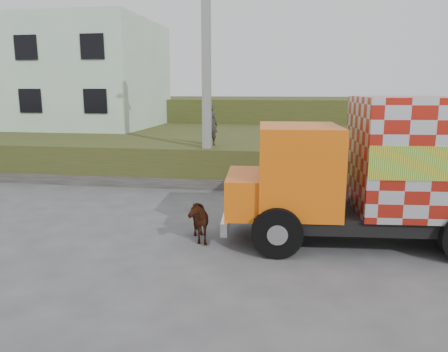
% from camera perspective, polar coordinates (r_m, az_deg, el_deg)
% --- Properties ---
extents(ground, '(120.00, 120.00, 0.00)m').
position_cam_1_polar(ground, '(12.30, -1.91, -6.25)').
color(ground, '#474749').
rests_on(ground, ground).
extents(embankment, '(40.00, 12.00, 1.50)m').
position_cam_1_polar(embankment, '(21.82, 3.22, 3.54)').
color(embankment, '#2E4316').
rests_on(embankment, ground).
extents(embankment_far, '(40.00, 12.00, 3.00)m').
position_cam_1_polar(embankment_far, '(33.64, 5.47, 7.56)').
color(embankment_far, '#2E4316').
rests_on(embankment_far, ground).
extents(retaining_strip, '(16.00, 0.50, 0.40)m').
position_cam_1_polar(retaining_strip, '(16.65, -5.84, -0.89)').
color(retaining_strip, '#595651').
rests_on(retaining_strip, ground).
extents(building, '(10.00, 8.00, 6.00)m').
position_cam_1_polar(building, '(27.89, -19.60, 12.35)').
color(building, silver).
rests_on(building, embankment).
extents(utility_pole, '(1.20, 0.30, 8.00)m').
position_cam_1_polar(utility_pole, '(16.43, -2.30, 12.61)').
color(utility_pole, gray).
rests_on(utility_pole, ground).
extents(cargo_truck, '(8.11, 3.30, 3.54)m').
position_cam_1_polar(cargo_truck, '(11.30, 23.32, 0.75)').
color(cargo_truck, black).
rests_on(cargo_truck, ground).
extents(cow, '(1.09, 1.45, 1.11)m').
position_cam_1_polar(cow, '(10.89, -3.73, -5.55)').
color(cow, '#37120D').
rests_on(cow, ground).
extents(pedestrian, '(0.60, 0.40, 1.62)m').
position_cam_1_polar(pedestrian, '(17.35, -1.82, 6.71)').
color(pedestrian, '#32302D').
rests_on(pedestrian, embankment).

